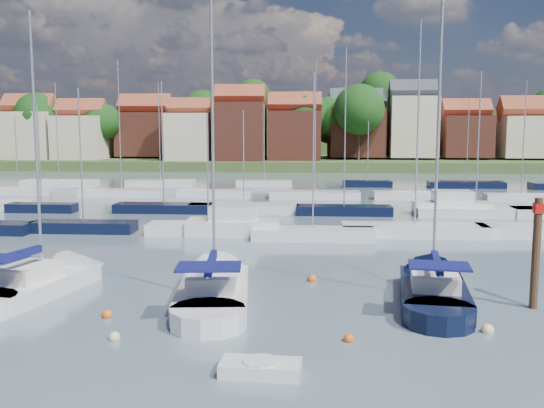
{
  "coord_description": "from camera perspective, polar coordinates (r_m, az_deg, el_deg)",
  "views": [
    {
      "loc": [
        0.69,
        -24.6,
        8.14
      ],
      "look_at": [
        -2.0,
        14.0,
        3.17
      ],
      "focal_mm": 40.0,
      "sensor_mm": 36.0,
      "label": 1
    }
  ],
  "objects": [
    {
      "name": "buoy_b",
      "position": [
        24.58,
        -14.6,
        -12.26
      ],
      "size": [
        0.44,
        0.44,
        0.44
      ],
      "primitive_type": "sphere",
      "color": "beige",
      "rests_on": "ground"
    },
    {
      "name": "marina_field",
      "position": [
        60.26,
        5.11,
        -0.06
      ],
      "size": [
        79.62,
        41.41,
        15.93
      ],
      "color": "silver",
      "rests_on": "ground"
    },
    {
      "name": "buoy_f",
      "position": [
        26.06,
        19.61,
        -11.32
      ],
      "size": [
        0.5,
        0.5,
        0.5
      ],
      "primitive_type": "sphere",
      "color": "beige",
      "rests_on": "ground"
    },
    {
      "name": "far_shore_town",
      "position": [
        157.32,
        4.57,
        6.01
      ],
      "size": [
        212.46,
        90.0,
        22.27
      ],
      "color": "#3E5329",
      "rests_on": "ground"
    },
    {
      "name": "tender",
      "position": [
        20.68,
        -1.08,
        -15.19
      ],
      "size": [
        2.73,
        1.39,
        0.58
      ],
      "rotation": [
        0.0,
        0.0,
        -0.06
      ],
      "color": "silver",
      "rests_on": "ground"
    },
    {
      "name": "ground",
      "position": [
        65.12,
        3.35,
        0.13
      ],
      "size": [
        260.0,
        260.0,
        0.0
      ],
      "primitive_type": "plane",
      "color": "#4B5E66",
      "rests_on": "ground"
    },
    {
      "name": "sailboat_left",
      "position": [
        32.89,
        -19.97,
        -6.82
      ],
      "size": [
        5.24,
        11.17,
        14.72
      ],
      "rotation": [
        0.0,
        0.0,
        1.34
      ],
      "color": "silver",
      "rests_on": "ground"
    },
    {
      "name": "buoy_d",
      "position": [
        23.84,
        7.23,
        -12.7
      ],
      "size": [
        0.41,
        0.41,
        0.41
      ],
      "primitive_type": "sphere",
      "color": "#D85914",
      "rests_on": "ground"
    },
    {
      "name": "buoy_c",
      "position": [
        27.37,
        -15.24,
        -10.25
      ],
      "size": [
        0.47,
        0.47,
        0.47
      ],
      "primitive_type": "sphere",
      "color": "#D85914",
      "rests_on": "ground"
    },
    {
      "name": "sailboat_navy",
      "position": [
        30.83,
        14.77,
        -7.55
      ],
      "size": [
        4.31,
        11.46,
        15.52
      ],
      "rotation": [
        0.0,
        0.0,
        1.45
      ],
      "color": "black",
      "rests_on": "ground"
    },
    {
      "name": "sailboat_centre",
      "position": [
        30.21,
        -5.31,
        -7.65
      ],
      "size": [
        4.33,
        12.2,
        16.21
      ],
      "rotation": [
        0.0,
        0.0,
        1.67
      ],
      "color": "silver",
      "rests_on": "ground"
    },
    {
      "name": "buoy_e",
      "position": [
        32.37,
        3.79,
        -7.26
      ],
      "size": [
        0.51,
        0.51,
        0.51
      ],
      "primitive_type": "sphere",
      "color": "#D85914",
      "rests_on": "ground"
    },
    {
      "name": "timber_piling",
      "position": [
        29.69,
        23.5,
        -6.02
      ],
      "size": [
        0.4,
        0.4,
        7.25
      ],
      "color": "#4C331E",
      "rests_on": "ground"
    }
  ]
}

